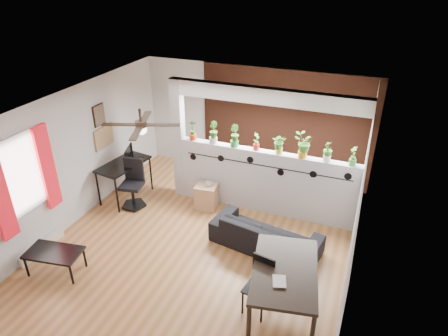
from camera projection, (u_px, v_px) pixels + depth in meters
room_shell at (197, 182)px, 6.75m from camera, size 6.30×7.10×2.90m
partition_wall at (266, 182)px, 8.02m from camera, size 3.60×0.18×1.35m
ceiling_header at (270, 96)px, 7.19m from camera, size 3.60×0.18×0.30m
pier_column at (179, 139)px, 8.34m from camera, size 0.22×0.20×2.60m
brick_panel at (285, 127)px, 8.94m from camera, size 3.90×0.05×2.60m
vine_decal at (265, 166)px, 7.75m from camera, size 3.31×0.01×0.30m
window_assembly at (23, 177)px, 6.48m from camera, size 0.09×1.30×1.55m
baseboard_heater at (42, 247)px, 7.13m from camera, size 0.08×1.00×0.18m
corkboard at (104, 137)px, 8.33m from camera, size 0.03×0.60×0.45m
framed_art at (99, 115)px, 8.06m from camera, size 0.03×0.34×0.44m
ceiling_fan at (141, 126)px, 6.28m from camera, size 1.19×1.19×0.43m
potted_plant_0 at (193, 129)px, 8.10m from camera, size 0.26×0.23×0.42m
potted_plant_1 at (213, 132)px, 7.95m from camera, size 0.30×0.30×0.45m
potted_plant_2 at (234, 135)px, 7.81m from camera, size 0.30×0.29×0.45m
potted_plant_3 at (256, 141)px, 7.69m from camera, size 0.17×0.20×0.36m
potted_plant_4 at (279, 143)px, 7.53m from camera, size 0.21×0.18×0.39m
potted_plant_5 at (303, 145)px, 7.37m from camera, size 0.30×0.27×0.47m
potted_plant_6 at (328, 151)px, 7.24m from camera, size 0.22×0.24×0.39m
potted_plant_7 at (353, 155)px, 7.10m from camera, size 0.20×0.22×0.37m
sofa at (266, 235)px, 7.14m from camera, size 1.97×1.04×0.55m
cube_shelf at (206, 196)px, 8.30m from camera, size 0.47×0.43×0.53m
cup at (208, 184)px, 8.13m from camera, size 0.16×0.16×0.11m
computer_desk at (124, 167)px, 8.43m from camera, size 0.77×1.23×0.84m
monitor at (127, 157)px, 8.48m from camera, size 0.30×0.14×0.17m
office_chair at (133, 186)px, 8.29m from camera, size 0.54×0.54×1.03m
dining_table at (285, 274)px, 5.61m from camera, size 1.15×1.61×0.81m
book at (273, 281)px, 5.35m from camera, size 0.24×0.28×0.02m
folding_chair at (261, 280)px, 5.77m from camera, size 0.43×0.43×0.91m
coffee_table at (54, 254)px, 6.53m from camera, size 0.96×0.63×0.42m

